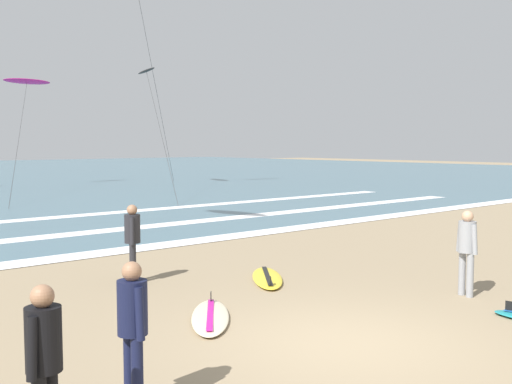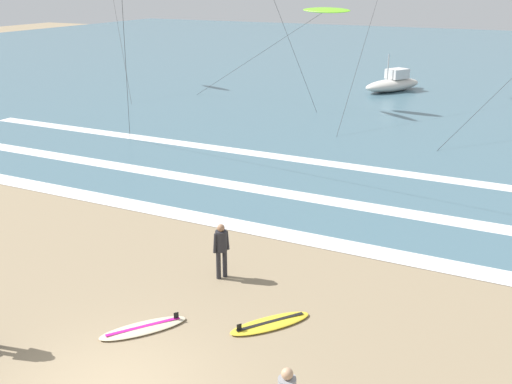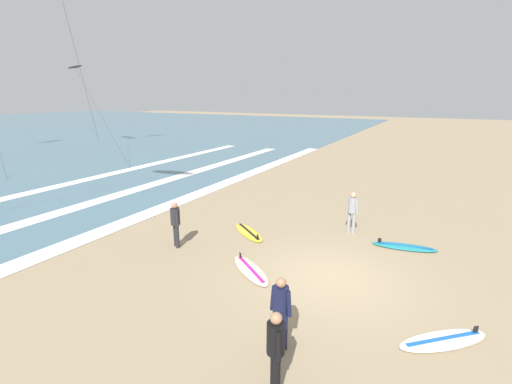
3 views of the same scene
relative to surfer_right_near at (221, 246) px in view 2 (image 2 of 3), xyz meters
The scene contains 9 objects.
ocean_surface 48.06m from the surfer_right_near, 89.53° to the left, with size 140.00×90.00×0.01m, color #476B7A.
wave_foam_shoreline 3.73m from the surfer_right_near, 72.99° to the left, with size 46.21×0.95×0.01m, color white.
wave_foam_mid_break 7.31m from the surfer_right_near, 76.33° to the left, with size 40.97×0.91×0.01m, color white.
wave_foam_outer_break 11.61m from the surfer_right_near, 87.59° to the left, with size 43.46×0.87×0.01m, color white.
surfer_right_near is the anchor object (origin of this frame).
surfboard_right_spare 2.90m from the surfer_right_near, 35.71° to the right, with size 1.75×2.03×0.25m.
surfboard_foreground_flat 3.27m from the surfer_right_near, 96.70° to the right, with size 1.75×2.03×0.25m.
kite_lime_low_near 23.95m from the surfer_right_near, 103.66° to the left, with size 11.41×1.23×6.25m.
offshore_boat 31.21m from the surfer_right_near, 95.67° to the left, with size 4.00×5.37×2.70m.
Camera 2 is at (7.05, -7.58, 7.84)m, focal length 42.04 mm.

